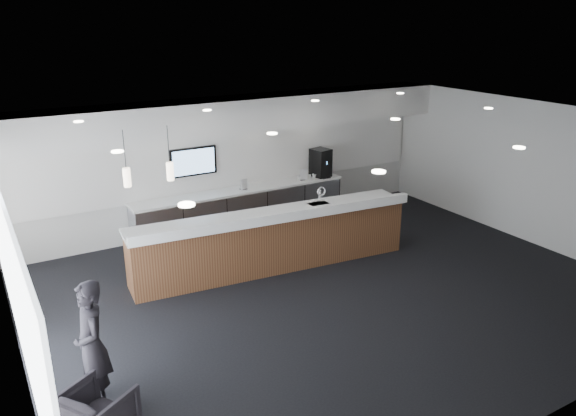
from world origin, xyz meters
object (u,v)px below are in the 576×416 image
coffee_machine (321,163)px  armchair (98,414)px  service_counter (273,240)px  lounge_guest (92,345)px

coffee_machine → armchair: size_ratio=0.93×
service_counter → coffee_machine: bearing=45.9°
armchair → lounge_guest: 0.83m
coffee_machine → lounge_guest: size_ratio=0.40×
service_counter → coffee_machine: (2.52, 2.17, 0.71)m
coffee_machine → lounge_guest: lounge_guest is taller
service_counter → armchair: (-3.99, -3.06, -0.24)m
coffee_machine → armchair: 8.40m
service_counter → coffee_machine: 3.40m
service_counter → armchair: size_ratio=7.69×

